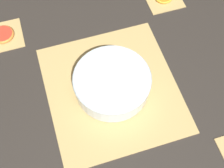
{
  "coord_description": "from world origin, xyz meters",
  "views": [
    {
      "loc": [
        0.45,
        -0.14,
        0.88
      ],
      "look_at": [
        0.0,
        0.0,
        0.03
      ],
      "focal_mm": 50.0,
      "sensor_mm": 36.0,
      "label": 1
    }
  ],
  "objects": [
    {
      "name": "bamboo_mat_center",
      "position": [
        0.0,
        0.0,
        0.0
      ],
      "size": [
        0.44,
        0.41,
        0.01
      ],
      "color": "tan",
      "rests_on": "ground_plane"
    },
    {
      "name": "grapefruit_slice",
      "position": [
        -0.31,
        -0.3,
        0.01
      ],
      "size": [
        0.08,
        0.08,
        0.01
      ],
      "color": "red",
      "rests_on": "coaster_mat_near_left"
    },
    {
      "name": "coaster_mat_near_left",
      "position": [
        -0.31,
        -0.3,
        0.0
      ],
      "size": [
        0.13,
        0.13,
        0.01
      ],
      "color": "tan",
      "rests_on": "ground_plane"
    },
    {
      "name": "ground_plane",
      "position": [
        0.0,
        0.0,
        0.0
      ],
      "size": [
        6.0,
        6.0,
        0.0
      ],
      "primitive_type": "plane",
      "color": "#2D2823"
    },
    {
      "name": "fruit_salad_bowl",
      "position": [
        -0.0,
        -0.0,
        0.05
      ],
      "size": [
        0.24,
        0.24,
        0.07
      ],
      "color": "silver",
      "rests_on": "bamboo_mat_center"
    }
  ]
}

